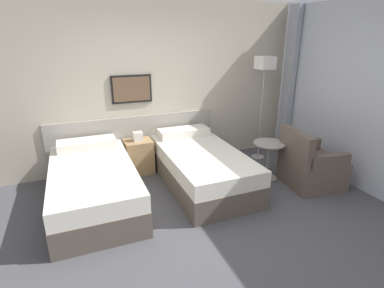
# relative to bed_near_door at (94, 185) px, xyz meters

# --- Properties ---
(ground_plane) EXTENTS (16.00, 16.00, 0.00)m
(ground_plane) POSITION_rel_bed_near_door_xyz_m (1.19, -1.02, -0.28)
(ground_plane) COLOR #47474C
(wall_headboard) EXTENTS (10.00, 0.10, 2.70)m
(wall_headboard) POSITION_rel_bed_near_door_xyz_m (1.17, 1.05, 1.02)
(wall_headboard) COLOR #B7AD99
(wall_headboard) RESTS_ON ground_plane
(bed_near_door) EXTENTS (1.05, 1.99, 0.67)m
(bed_near_door) POSITION_rel_bed_near_door_xyz_m (0.00, 0.00, 0.00)
(bed_near_door) COLOR brown
(bed_near_door) RESTS_ON ground_plane
(bed_near_window) EXTENTS (1.05, 1.99, 0.67)m
(bed_near_window) POSITION_rel_bed_near_door_xyz_m (1.55, 0.00, 0.00)
(bed_near_window) COLOR brown
(bed_near_window) RESTS_ON ground_plane
(nightstand) EXTENTS (0.43, 0.38, 0.69)m
(nightstand) POSITION_rel_bed_near_door_xyz_m (0.78, 0.75, 0.01)
(nightstand) COLOR #9E7A51
(nightstand) RESTS_ON ground_plane
(floor_lamp) EXTENTS (0.27, 0.27, 1.82)m
(floor_lamp) POSITION_rel_bed_near_door_xyz_m (2.95, 0.55, 1.28)
(floor_lamp) COLOR #9E9993
(floor_lamp) RESTS_ON ground_plane
(side_table) EXTENTS (0.49, 0.49, 0.59)m
(side_table) POSITION_rel_bed_near_door_xyz_m (2.60, -0.22, 0.14)
(side_table) COLOR gray
(side_table) RESTS_ON ground_plane
(armchair) EXTENTS (0.85, 0.86, 0.87)m
(armchair) POSITION_rel_bed_near_door_xyz_m (3.05, -0.64, 0.00)
(armchair) COLOR brown
(armchair) RESTS_ON ground_plane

